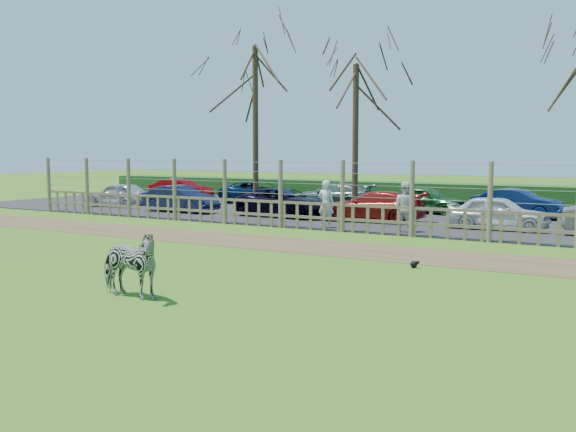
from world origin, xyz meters
The scene contains 21 objects.
ground centered at (0.00, 0.00, 0.00)m, with size 120.00×120.00×0.00m, color #5D8C2B.
dirt_strip centered at (0.00, 4.50, 0.01)m, with size 34.00×2.80×0.01m, color brown.
asphalt centered at (0.00, 14.50, 0.02)m, with size 44.00×13.00×0.04m, color #232326.
hedge centered at (0.00, 21.50, 0.55)m, with size 46.00×2.00×1.10m, color #1E4716.
fence centered at (0.00, 8.00, 0.80)m, with size 30.16×0.16×2.50m.
tree_left centered at (-6.50, 12.50, 5.62)m, with size 4.80×4.80×7.88m.
tree_mid centered at (-2.00, 13.50, 4.87)m, with size 4.80×4.80×6.83m.
zebra centered at (0.74, -3.17, 0.66)m, with size 0.72×1.57×1.33m, color gray.
visitor_a centered at (-0.94, 8.61, 0.90)m, with size 0.63×0.41×1.72m, color silver.
visitor_b centered at (1.94, 8.87, 0.90)m, with size 0.84×0.65×1.72m, color silver.
crow centered at (4.44, 2.65, 0.09)m, with size 0.23×0.17×0.19m.
car_0 centered at (-13.94, 11.32, 0.64)m, with size 1.42×3.52×1.20m, color #BDB3BC.
car_1 centered at (-9.39, 10.64, 0.64)m, with size 1.27×3.64×1.20m, color #181B41.
car_2 centered at (-4.21, 11.25, 0.64)m, with size 1.99×4.32×1.20m, color black.
car_3 centered at (-0.26, 11.36, 0.64)m, with size 1.68×4.13×1.20m, color maroon.
car_4 centered at (4.59, 11.20, 0.64)m, with size 1.42×3.52×1.20m, color silver.
car_7 centered at (-13.99, 16.26, 0.64)m, with size 1.27×3.64×1.20m, color maroon.
car_8 centered at (-8.74, 16.23, 0.64)m, with size 1.99×4.32×1.20m, color #091C3E.
car_9 centered at (-4.35, 16.06, 0.64)m, with size 1.68×4.13×1.20m, color #4F6759.
car_10 centered at (0.45, 15.69, 0.64)m, with size 1.42×3.52×1.20m, color #1C5723.
car_11 centered at (4.40, 15.74, 0.64)m, with size 1.27×3.64×1.20m, color #0C204D.
Camera 1 is at (9.46, -12.11, 2.83)m, focal length 40.00 mm.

